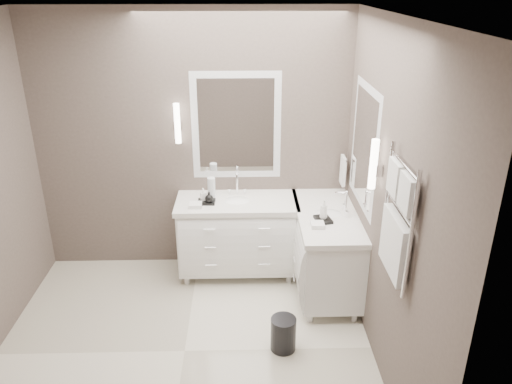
{
  "coord_description": "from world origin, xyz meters",
  "views": [
    {
      "loc": [
        0.52,
        -3.37,
        2.94
      ],
      "look_at": [
        0.63,
        0.7,
        1.17
      ],
      "focal_mm": 35.0,
      "sensor_mm": 36.0,
      "label": 1
    }
  ],
  "objects_px": {
    "vanity_back": "(238,232)",
    "waste_bin": "(283,334)",
    "towel_ladder": "(397,225)",
    "vanity_right": "(326,247)"
  },
  "relations": [
    {
      "from": "vanity_back",
      "to": "waste_bin",
      "type": "height_order",
      "value": "vanity_back"
    },
    {
      "from": "vanity_back",
      "to": "towel_ladder",
      "type": "relative_size",
      "value": 1.38
    },
    {
      "from": "towel_ladder",
      "to": "waste_bin",
      "type": "bearing_deg",
      "value": 149.76
    },
    {
      "from": "vanity_right",
      "to": "waste_bin",
      "type": "xyz_separation_m",
      "value": [
        -0.48,
        -0.89,
        -0.33
      ]
    },
    {
      "from": "vanity_back",
      "to": "waste_bin",
      "type": "xyz_separation_m",
      "value": [
        0.39,
        -1.21,
        -0.33
      ]
    },
    {
      "from": "vanity_right",
      "to": "towel_ladder",
      "type": "height_order",
      "value": "towel_ladder"
    },
    {
      "from": "vanity_right",
      "to": "towel_ladder",
      "type": "bearing_deg",
      "value": -80.16
    },
    {
      "from": "vanity_back",
      "to": "towel_ladder",
      "type": "bearing_deg",
      "value": -55.9
    },
    {
      "from": "waste_bin",
      "to": "vanity_right",
      "type": "bearing_deg",
      "value": 61.37
    },
    {
      "from": "vanity_right",
      "to": "towel_ladder",
      "type": "xyz_separation_m",
      "value": [
        0.23,
        -1.3,
        0.91
      ]
    }
  ]
}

